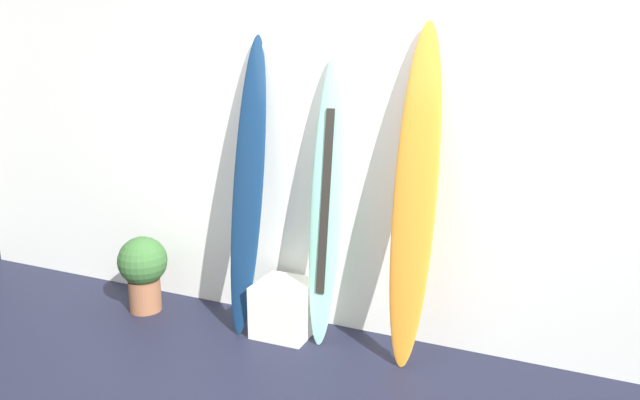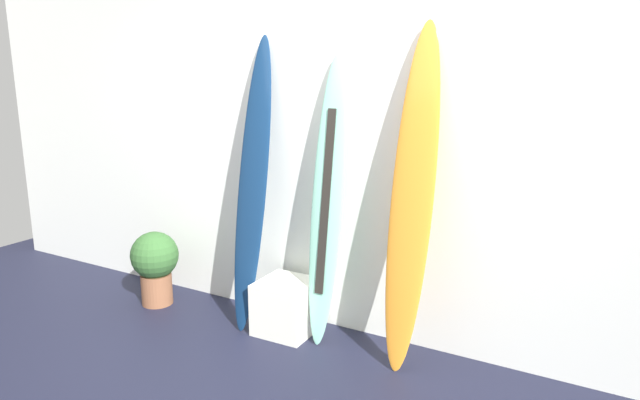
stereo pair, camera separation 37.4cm
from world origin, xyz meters
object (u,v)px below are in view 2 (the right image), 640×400
at_px(surfboard_navy, 253,185).
at_px(potted_plant, 155,263).
at_px(surfboard_sunset, 412,202).
at_px(surfboard_seafoam, 327,205).
at_px(display_block_left, 287,306).

bearing_deg(surfboard_navy, potted_plant, -171.87).
distance_m(surfboard_navy, surfboard_sunset, 1.21).
distance_m(surfboard_navy, surfboard_seafoam, 0.60).
xyz_separation_m(display_block_left, potted_plant, (-1.19, -0.11, 0.16)).
bearing_deg(display_block_left, surfboard_sunset, 2.33).
xyz_separation_m(surfboard_seafoam, display_block_left, (-0.29, -0.07, -0.78)).
relative_size(surfboard_navy, display_block_left, 5.21).
bearing_deg(display_block_left, potted_plant, -174.82).
relative_size(surfboard_seafoam, potted_plant, 3.29).
height_order(surfboard_seafoam, potted_plant, surfboard_seafoam).
distance_m(surfboard_navy, potted_plant, 1.15).
relative_size(surfboard_sunset, display_block_left, 5.35).
bearing_deg(surfboard_sunset, potted_plant, -176.05).
distance_m(surfboard_sunset, potted_plant, 2.23).
distance_m(surfboard_sunset, display_block_left, 1.27).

